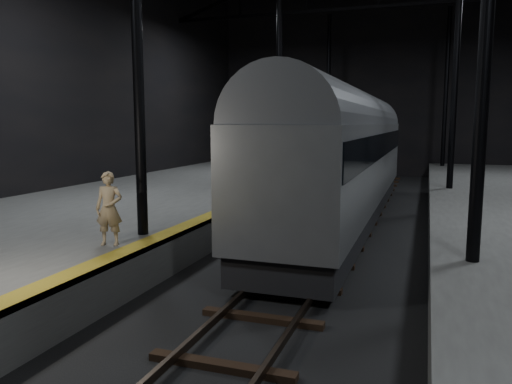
% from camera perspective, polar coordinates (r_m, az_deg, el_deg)
% --- Properties ---
extents(ground, '(44.00, 44.00, 0.00)m').
position_cam_1_polar(ground, '(15.37, 7.77, -6.33)').
color(ground, black).
rests_on(ground, ground).
extents(platform_left, '(9.00, 43.80, 1.00)m').
position_cam_1_polar(platform_left, '(18.21, -16.04, -2.73)').
color(platform_left, '#4E4E4B').
rests_on(platform_left, ground).
extents(tactile_strip, '(0.50, 43.80, 0.01)m').
position_cam_1_polar(tactile_strip, '(16.09, -3.59, -1.98)').
color(tactile_strip, olive).
rests_on(tactile_strip, platform_left).
extents(track, '(2.40, 43.00, 0.24)m').
position_cam_1_polar(track, '(15.36, 7.77, -6.08)').
color(track, '#3F3328').
rests_on(track, ground).
extents(train, '(2.76, 18.37, 4.91)m').
position_cam_1_polar(train, '(18.74, 10.24, 4.65)').
color(train, gray).
rests_on(train, ground).
extents(woman, '(0.70, 0.55, 1.68)m').
position_cam_1_polar(woman, '(11.73, -16.44, -1.83)').
color(woman, tan).
rests_on(woman, platform_left).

